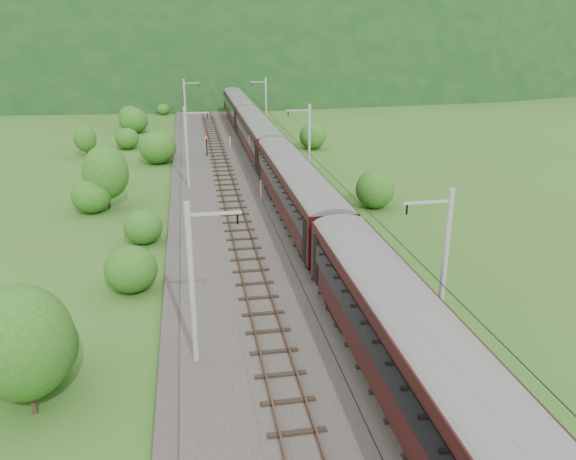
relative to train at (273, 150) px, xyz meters
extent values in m
plane|color=#305019|center=(-2.40, -31.53, -3.85)|extent=(600.00, 600.00, 0.00)
cube|color=#38332D|center=(-2.40, -21.53, -3.70)|extent=(14.00, 220.00, 0.30)
cube|color=brown|center=(-5.52, -21.53, -3.35)|extent=(0.08, 220.00, 0.15)
cube|color=brown|center=(-4.08, -21.53, -3.35)|extent=(0.08, 220.00, 0.15)
cube|color=black|center=(-4.80, -21.53, -3.49)|extent=(2.40, 220.00, 0.12)
cube|color=brown|center=(-0.72, -21.53, -3.35)|extent=(0.08, 220.00, 0.15)
cube|color=brown|center=(0.72, -21.53, -3.35)|extent=(0.08, 220.00, 0.15)
cube|color=black|center=(0.00, -21.53, -3.49)|extent=(2.40, 220.00, 0.12)
cylinder|color=gray|center=(-8.60, -31.53, 0.45)|extent=(0.28, 0.28, 8.00)
cube|color=gray|center=(-7.40, -31.53, 3.85)|extent=(2.40, 0.12, 0.12)
cylinder|color=black|center=(-6.40, -31.53, 3.55)|extent=(0.10, 0.10, 0.50)
cylinder|color=gray|center=(-8.60, 0.47, 0.45)|extent=(0.28, 0.28, 8.00)
cube|color=gray|center=(-7.40, 0.47, 3.85)|extent=(2.40, 0.12, 0.12)
cylinder|color=black|center=(-6.40, 0.47, 3.55)|extent=(0.10, 0.10, 0.50)
cylinder|color=gray|center=(-8.60, 32.47, 0.45)|extent=(0.28, 0.28, 8.00)
cube|color=gray|center=(-7.40, 32.47, 3.85)|extent=(2.40, 0.12, 0.12)
cylinder|color=black|center=(-6.40, 32.47, 3.55)|extent=(0.10, 0.10, 0.50)
cylinder|color=gray|center=(-8.60, 64.47, 0.45)|extent=(0.28, 0.28, 8.00)
cube|color=gray|center=(-7.40, 64.47, 3.85)|extent=(2.40, 0.12, 0.12)
cylinder|color=black|center=(-6.40, 64.47, 3.55)|extent=(0.10, 0.10, 0.50)
cylinder|color=gray|center=(-8.60, 96.47, 0.45)|extent=(0.28, 0.28, 8.00)
cube|color=gray|center=(-7.40, 96.47, 3.85)|extent=(2.40, 0.12, 0.12)
cylinder|color=black|center=(-6.40, 96.47, 3.55)|extent=(0.10, 0.10, 0.50)
cylinder|color=gray|center=(3.80, -31.53, 0.45)|extent=(0.28, 0.28, 8.00)
cube|color=gray|center=(2.60, -31.53, 3.85)|extent=(2.40, 0.12, 0.12)
cylinder|color=black|center=(1.60, -31.53, 3.55)|extent=(0.10, 0.10, 0.50)
cylinder|color=gray|center=(3.80, 0.47, 0.45)|extent=(0.28, 0.28, 8.00)
cube|color=gray|center=(2.60, 0.47, 3.85)|extent=(2.40, 0.12, 0.12)
cylinder|color=black|center=(1.60, 0.47, 3.55)|extent=(0.10, 0.10, 0.50)
cylinder|color=gray|center=(3.80, 32.47, 0.45)|extent=(0.28, 0.28, 8.00)
cube|color=gray|center=(2.60, 32.47, 3.85)|extent=(2.40, 0.12, 0.12)
cylinder|color=black|center=(1.60, 32.47, 3.55)|extent=(0.10, 0.10, 0.50)
cylinder|color=gray|center=(3.80, 64.47, 0.45)|extent=(0.28, 0.28, 8.00)
cube|color=gray|center=(2.60, 64.47, 3.85)|extent=(2.40, 0.12, 0.12)
cylinder|color=black|center=(1.60, 64.47, 3.55)|extent=(0.10, 0.10, 0.50)
cylinder|color=gray|center=(3.80, 96.47, 0.45)|extent=(0.28, 0.28, 8.00)
cube|color=gray|center=(2.60, 96.47, 3.85)|extent=(2.40, 0.12, 0.12)
cylinder|color=black|center=(1.60, 96.47, 3.55)|extent=(0.10, 0.10, 0.50)
cylinder|color=black|center=(-4.80, -21.53, 3.25)|extent=(0.03, 198.00, 0.03)
cylinder|color=black|center=(0.00, -21.53, 3.25)|extent=(0.03, 198.00, 0.03)
ellipsoid|color=#113316|center=(-2.40, 228.47, -3.85)|extent=(504.00, 360.00, 244.00)
cube|color=black|center=(0.00, -37.47, -0.63)|extent=(3.20, 24.29, 3.31)
cylinder|color=slate|center=(0.00, -37.47, 0.86)|extent=(3.20, 24.17, 3.20)
cube|color=black|center=(-1.62, -37.47, -0.23)|extent=(0.05, 21.38, 1.27)
cube|color=black|center=(1.62, -37.47, -0.23)|extent=(0.05, 21.38, 1.27)
cube|color=black|center=(0.00, -28.97, -2.78)|extent=(2.43, 3.53, 0.99)
cube|color=black|center=(0.00, -12.32, -0.63)|extent=(3.20, 24.29, 3.31)
cylinder|color=slate|center=(0.00, -12.32, 0.86)|extent=(3.20, 24.17, 3.20)
cube|color=black|center=(-1.62, -12.32, -0.23)|extent=(0.05, 21.38, 1.27)
cube|color=black|center=(1.62, -12.32, -0.23)|extent=(0.05, 21.38, 1.27)
cube|color=black|center=(0.00, -20.82, -2.78)|extent=(2.43, 3.53, 0.99)
cube|color=black|center=(0.00, -3.82, -2.78)|extent=(2.43, 3.53, 0.99)
cube|color=black|center=(0.00, 12.83, -0.63)|extent=(3.20, 24.29, 3.31)
cylinder|color=slate|center=(0.00, 12.83, 0.86)|extent=(3.20, 24.17, 3.20)
cube|color=black|center=(-1.62, 12.83, -0.23)|extent=(0.05, 21.38, 1.27)
cube|color=black|center=(1.62, 12.83, -0.23)|extent=(0.05, 21.38, 1.27)
cube|color=black|center=(0.00, 4.33, -2.78)|extent=(2.43, 3.53, 0.99)
cube|color=black|center=(0.00, 21.33, -2.78)|extent=(2.43, 3.53, 0.99)
cube|color=black|center=(0.00, 37.98, -0.63)|extent=(3.20, 24.29, 3.31)
cylinder|color=slate|center=(0.00, 37.98, 0.86)|extent=(3.20, 24.17, 3.20)
cube|color=black|center=(-1.62, 37.98, -0.23)|extent=(0.05, 21.38, 1.27)
cube|color=black|center=(1.62, 37.98, -0.23)|extent=(0.05, 21.38, 1.27)
cube|color=black|center=(0.00, 29.48, -2.78)|extent=(2.43, 3.53, 0.99)
cube|color=black|center=(0.00, 46.49, -2.78)|extent=(2.43, 3.53, 0.99)
cube|color=#143CA0|center=(0.00, 73.07, -0.63)|extent=(3.20, 19.87, 3.31)
cylinder|color=slate|center=(0.00, 73.07, 0.86)|extent=(3.20, 19.77, 3.20)
cube|color=black|center=(-1.62, 73.07, -0.23)|extent=(0.05, 17.49, 1.27)
cube|color=black|center=(1.62, 73.07, -0.23)|extent=(0.05, 17.49, 1.27)
cube|color=black|center=(0.00, 66.12, -2.78)|extent=(2.43, 3.53, 0.99)
cube|color=black|center=(0.00, 80.03, -2.78)|extent=(2.43, 3.53, 0.99)
cube|color=gold|center=(0.00, 82.81, -0.85)|extent=(3.27, 0.50, 2.98)
cube|color=gold|center=(0.00, 63.34, -0.85)|extent=(3.27, 0.50, 2.98)
cube|color=black|center=(0.00, 76.07, 1.63)|extent=(0.08, 1.60, 0.99)
cylinder|color=red|center=(-2.94, 19.34, -2.75)|extent=(0.17, 0.17, 1.60)
cylinder|color=red|center=(-1.94, -5.00, -2.69)|extent=(0.18, 0.18, 1.71)
cylinder|color=black|center=(-6.19, 14.89, -2.41)|extent=(0.16, 0.16, 2.28)
sphere|color=red|center=(-6.19, 14.89, -1.22)|extent=(0.27, 0.27, 0.27)
ellipsoid|color=#1E5115|center=(-16.02, -31.92, -1.85)|extent=(4.45, 4.45, 4.00)
ellipsoid|color=#1E5115|center=(-12.33, -22.49, -2.39)|extent=(3.25, 3.25, 2.92)
ellipsoid|color=#1E5115|center=(-12.13, -14.13, -2.54)|extent=(2.91, 2.91, 2.61)
ellipsoid|color=#1E5115|center=(-17.11, -5.56, -2.31)|extent=(3.42, 3.42, 3.08)
ellipsoid|color=#1E5115|center=(-17.19, 4.28, -2.63)|extent=(2.70, 2.70, 2.43)
ellipsoid|color=#1E5115|center=(-12.08, 12.98, -1.85)|extent=(4.44, 4.44, 3.99)
ellipsoid|color=#1E5115|center=(-16.54, 22.48, -2.43)|extent=(3.15, 3.15, 2.84)
ellipsoid|color=#1E5115|center=(-16.62, 35.18, -1.90)|extent=(4.34, 4.34, 3.91)
ellipsoid|color=#1E5115|center=(-17.74, 42.10, -2.18)|extent=(3.72, 3.72, 3.34)
ellipsoid|color=#1E5115|center=(-12.81, 54.13, -2.79)|extent=(2.35, 2.35, 2.12)
ellipsoid|color=#1E5115|center=(-16.79, 63.26, -2.84)|extent=(2.25, 2.25, 2.02)
cylinder|color=black|center=(-15.48, -33.95, -2.25)|extent=(0.24, 0.24, 3.21)
ellipsoid|color=#1E5115|center=(-15.48, -33.95, -0.41)|extent=(4.13, 4.13, 4.95)
cylinder|color=black|center=(-15.82, -4.56, -2.28)|extent=(0.24, 0.24, 3.14)
ellipsoid|color=#1E5115|center=(-15.82, -4.56, -0.49)|extent=(4.04, 4.04, 4.84)
cylinder|color=black|center=(-21.26, 18.58, -2.76)|extent=(0.24, 0.24, 2.17)
ellipsoid|color=#1E5115|center=(-21.26, 18.58, -1.52)|extent=(2.79, 2.79, 3.35)
ellipsoid|color=#1E5115|center=(7.97, -8.61, -2.26)|extent=(3.52, 3.52, 3.17)
ellipsoid|color=#1E5115|center=(8.07, 18.15, -2.26)|extent=(3.54, 3.54, 3.18)
camera|label=1|loc=(-8.33, -55.36, 11.60)|focal=35.00mm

